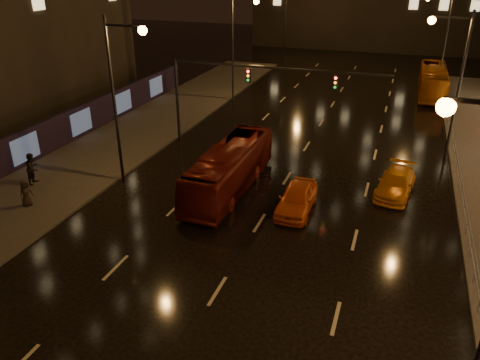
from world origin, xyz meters
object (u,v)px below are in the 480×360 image
Objects in this scene: taxi_near at (297,198)px; pedestrian_b at (33,168)px; taxi_far at (396,183)px; pedestrian_c at (26,193)px; bus_red at (230,168)px; bus_curb at (433,81)px.

pedestrian_b is at bearing -172.69° from taxi_near.
taxi_far is at bearing 38.03° from taxi_near.
pedestrian_c is (-14.34, -4.72, 0.16)m from taxi_near.
pedestrian_b is (-21.11, -6.23, 0.46)m from taxi_far.
bus_red reaches higher than pedestrian_b.
bus_curb is 2.27× the size of taxi_far.
taxi_far is 22.01m from pedestrian_b.
taxi_far is (-2.40, -24.73, -0.80)m from bus_curb.
bus_curb is 29.73m from taxi_near.
bus_red reaches higher than taxi_far.
bus_curb is at bearing 74.97° from taxi_near.
taxi_near is 6.49m from taxi_far.
bus_curb is 5.37× the size of pedestrian_b.
bus_red is 2.26× the size of taxi_near.
bus_red is 4.66m from taxi_near.
pedestrian_b reaches higher than taxi_far.
bus_curb reaches higher than bus_red.
pedestrian_b reaches higher than pedestrian_c.
bus_red is 29.95m from bus_curb.
bus_curb is 2.38× the size of taxi_near.
bus_curb reaches higher than taxi_near.
bus_red is at bearing 163.32° from taxi_near.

